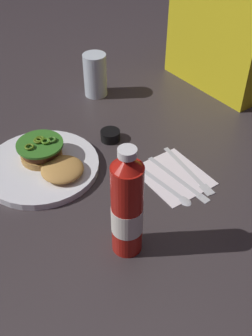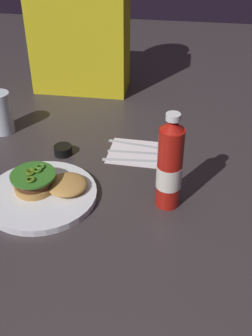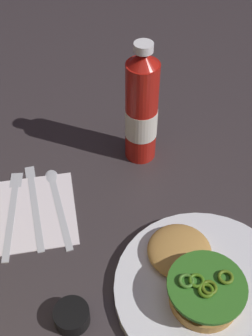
{
  "view_description": "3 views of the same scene",
  "coord_description": "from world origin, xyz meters",
  "views": [
    {
      "loc": [
        0.68,
        -0.4,
        0.65
      ],
      "look_at": [
        0.15,
        -0.01,
        0.08
      ],
      "focal_mm": 42.93,
      "sensor_mm": 36.0,
      "label": 1
    },
    {
      "loc": [
        0.29,
        -0.91,
        0.67
      ],
      "look_at": [
        0.17,
        -0.07,
        0.07
      ],
      "focal_mm": 44.85,
      "sensor_mm": 36.0,
      "label": 2
    },
    {
      "loc": [
        -0.33,
        0.06,
        0.62
      ],
      "look_at": [
        0.17,
        -0.05,
        0.08
      ],
      "focal_mm": 46.91,
      "sensor_mm": 36.0,
      "label": 3
    }
  ],
  "objects": [
    {
      "name": "diner_person",
      "position": [
        -0.09,
        0.54,
        0.26
      ],
      "size": [
        0.34,
        0.18,
        0.58
      ],
      "color": "gold",
      "rests_on": "ground_plane"
    },
    {
      "name": "ketchup_bottle",
      "position": [
        0.27,
        -0.1,
        0.11
      ],
      "size": [
        0.06,
        0.06,
        0.25
      ],
      "color": "#B11911",
      "rests_on": "ground_plane"
    },
    {
      "name": "spoon_utensil",
      "position": [
        0.2,
        0.08,
        0.0
      ],
      "size": [
        0.19,
        0.03,
        0.0
      ],
      "color": "silver",
      "rests_on": "napkin"
    },
    {
      "name": "fork_utensil",
      "position": [
        0.19,
        0.16,
        0.0
      ],
      "size": [
        0.2,
        0.05,
        0.0
      ],
      "color": "silver",
      "rests_on": "napkin"
    },
    {
      "name": "butter_knife",
      "position": [
        0.2,
        0.12,
        0.0
      ],
      "size": [
        0.2,
        0.02,
        0.0
      ],
      "color": "silver",
      "rests_on": "napkin"
    },
    {
      "name": "condiment_cup",
      "position": [
        -0.04,
        0.08,
        0.01
      ],
      "size": [
        0.05,
        0.05,
        0.03
      ],
      "primitive_type": "cylinder",
      "color": "black",
      "rests_on": "ground_plane"
    },
    {
      "name": "water_glass",
      "position": [
        -0.27,
        0.18,
        0.07
      ],
      "size": [
        0.07,
        0.07,
        0.13
      ],
      "primitive_type": "cylinder",
      "color": "silver",
      "rests_on": "ground_plane"
    },
    {
      "name": "dinner_plate",
      "position": [
        -0.04,
        -0.13,
        0.01
      ],
      "size": [
        0.28,
        0.28,
        0.02
      ],
      "primitive_type": "cylinder",
      "color": "white",
      "rests_on": "ground_plane"
    },
    {
      "name": "burger_sandwich",
      "position": [
        -0.03,
        -0.11,
        0.04
      ],
      "size": [
        0.19,
        0.12,
        0.05
      ],
      "color": "#BB8742",
      "rests_on": "dinner_plate"
    },
    {
      "name": "ground_plane",
      "position": [
        0.0,
        0.0,
        0.0
      ],
      "size": [
        3.0,
        3.0,
        0.0
      ],
      "primitive_type": "plane",
      "color": "#372F31"
    },
    {
      "name": "napkin",
      "position": [
        0.17,
        0.12,
        0.0
      ],
      "size": [
        0.17,
        0.15,
        0.0
      ],
      "primitive_type": "cube",
      "rotation": [
        0.0,
        0.0,
        -0.03
      ],
      "color": "white",
      "rests_on": "ground_plane"
    }
  ]
}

